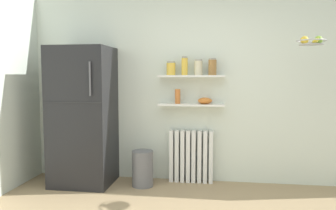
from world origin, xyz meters
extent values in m
cube|color=silver|center=(0.00, 2.05, 1.30)|extent=(7.04, 0.10, 2.60)
cube|color=black|center=(-1.42, 1.67, 0.89)|extent=(0.75, 0.66, 1.77)
cube|color=#262628|center=(-1.42, 1.34, 1.09)|extent=(0.73, 0.01, 0.01)
cylinder|color=#4C4C51|center=(-1.18, 1.32, 1.37)|extent=(0.02, 0.02, 0.40)
cube|color=white|center=(-0.30, 1.92, 0.34)|extent=(0.05, 0.12, 0.69)
cube|color=white|center=(-0.22, 1.92, 0.34)|extent=(0.05, 0.12, 0.69)
cube|color=white|center=(-0.15, 1.92, 0.34)|extent=(0.05, 0.12, 0.69)
cube|color=white|center=(-0.07, 1.92, 0.34)|extent=(0.05, 0.12, 0.69)
cube|color=white|center=(0.00, 1.92, 0.34)|extent=(0.05, 0.12, 0.69)
cube|color=white|center=(0.08, 1.92, 0.34)|extent=(0.05, 0.12, 0.69)
cube|color=white|center=(0.15, 1.92, 0.34)|extent=(0.05, 0.12, 0.69)
cube|color=white|center=(0.23, 1.92, 0.34)|extent=(0.05, 0.12, 0.69)
cube|color=white|center=(-0.03, 1.89, 1.03)|extent=(0.85, 0.22, 0.02)
cube|color=white|center=(-0.03, 1.89, 1.40)|extent=(0.85, 0.22, 0.02)
cylinder|color=yellow|center=(-0.30, 1.89, 1.49)|extent=(0.12, 0.12, 0.16)
cylinder|color=gray|center=(-0.30, 1.89, 1.58)|extent=(0.11, 0.11, 0.02)
cylinder|color=yellow|center=(-0.12, 1.89, 1.52)|extent=(0.08, 0.08, 0.22)
cylinder|color=gray|center=(-0.12, 1.89, 1.64)|extent=(0.07, 0.07, 0.02)
cylinder|color=beige|center=(0.05, 1.89, 1.50)|extent=(0.10, 0.10, 0.18)
cylinder|color=gray|center=(0.05, 1.89, 1.60)|extent=(0.10, 0.10, 0.02)
cylinder|color=olive|center=(0.23, 1.89, 1.51)|extent=(0.10, 0.10, 0.19)
cylinder|color=gray|center=(0.23, 1.89, 1.62)|extent=(0.10, 0.10, 0.02)
cylinder|color=#CC7033|center=(-0.21, 1.89, 1.14)|extent=(0.07, 0.07, 0.19)
ellipsoid|color=orange|center=(0.14, 1.89, 1.08)|extent=(0.18, 0.18, 0.08)
cylinder|color=slate|center=(-0.63, 1.66, 0.23)|extent=(0.27, 0.27, 0.45)
torus|color=#B2B2B7|center=(1.30, 1.45, 1.78)|extent=(0.31, 0.31, 0.01)
cylinder|color=#A8A8AD|center=(1.30, 1.45, 1.74)|extent=(0.25, 0.25, 0.01)
sphere|color=#7FAD38|center=(1.37, 1.46, 1.79)|extent=(0.09, 0.09, 0.09)
sphere|color=gold|center=(1.23, 1.45, 1.79)|extent=(0.09, 0.09, 0.09)
ellipsoid|color=yellow|center=(1.33, 1.42, 1.78)|extent=(0.06, 0.18, 0.08)
camera|label=1|loc=(0.28, -2.37, 1.41)|focal=35.37mm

